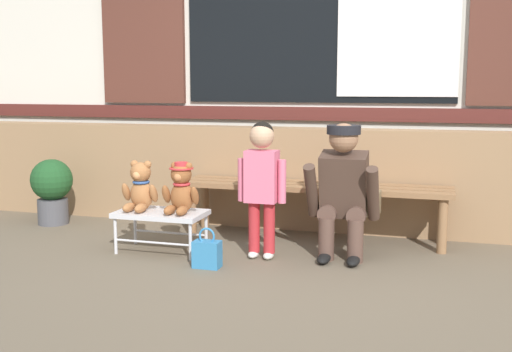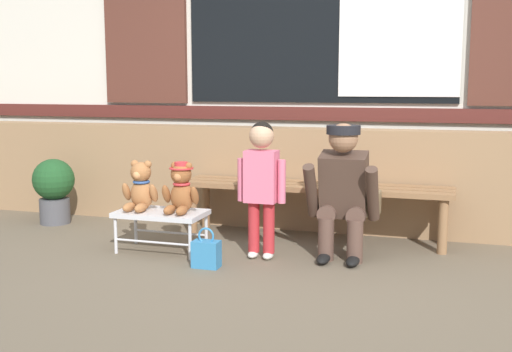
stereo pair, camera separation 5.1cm
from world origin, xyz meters
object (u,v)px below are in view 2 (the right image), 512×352
(teddy_bear_plain, at_px, (141,188))
(child_standing, at_px, (261,175))
(adult_crouching, at_px, (345,191))
(small_display_bench, at_px, (161,216))
(potted_plant, at_px, (54,187))
(teddy_bear_with_hat, at_px, (181,189))
(handbag_on_ground, at_px, (206,253))
(wooden_bench_long, at_px, (314,193))

(teddy_bear_plain, height_order, child_standing, child_standing)
(teddy_bear_plain, distance_m, adult_crouching, 1.47)
(small_display_bench, height_order, adult_crouching, adult_crouching)
(small_display_bench, relative_size, potted_plant, 1.12)
(teddy_bear_with_hat, xyz_separation_m, handbag_on_ground, (0.30, -0.28, -0.38))
(teddy_bear_plain, height_order, adult_crouching, adult_crouching)
(child_standing, relative_size, handbag_on_ground, 3.52)
(handbag_on_ground, xyz_separation_m, potted_plant, (-1.77, 0.84, 0.23))
(teddy_bear_plain, height_order, handbag_on_ground, teddy_bear_plain)
(teddy_bear_plain, bearing_deg, handbag_on_ground, -24.14)
(adult_crouching, relative_size, handbag_on_ground, 3.49)
(adult_crouching, relative_size, potted_plant, 1.67)
(teddy_bear_with_hat, distance_m, adult_crouching, 1.16)
(small_display_bench, xyz_separation_m, teddy_bear_plain, (-0.16, 0.00, 0.20))
(wooden_bench_long, xyz_separation_m, potted_plant, (-2.29, -0.11, -0.05))
(teddy_bear_with_hat, bearing_deg, potted_plant, 158.97)
(wooden_bench_long, distance_m, adult_crouching, 0.57)
(small_display_bench, xyz_separation_m, potted_plant, (-1.30, 0.56, 0.06))
(wooden_bench_long, xyz_separation_m, adult_crouching, (0.31, -0.47, 0.11))
(handbag_on_ground, bearing_deg, teddy_bear_with_hat, 137.20)
(wooden_bench_long, distance_m, handbag_on_ground, 1.13)
(adult_crouching, bearing_deg, child_standing, -163.91)
(handbag_on_ground, bearing_deg, teddy_bear_plain, 155.86)
(adult_crouching, bearing_deg, teddy_bear_plain, -171.76)
(child_standing, bearing_deg, adult_crouching, 16.09)
(child_standing, bearing_deg, small_display_bench, -175.93)
(child_standing, relative_size, adult_crouching, 1.01)
(teddy_bear_plain, height_order, teddy_bear_with_hat, same)
(wooden_bench_long, xyz_separation_m, small_display_bench, (-0.99, -0.68, -0.11))
(wooden_bench_long, bearing_deg, child_standing, -111.26)
(small_display_bench, height_order, child_standing, child_standing)
(teddy_bear_with_hat, bearing_deg, adult_crouching, 10.48)
(handbag_on_ground, bearing_deg, potted_plant, 154.50)
(small_display_bench, distance_m, handbag_on_ground, 0.56)
(potted_plant, bearing_deg, wooden_bench_long, 2.86)
(teddy_bear_with_hat, distance_m, child_standing, 0.60)
(wooden_bench_long, relative_size, child_standing, 2.19)
(child_standing, bearing_deg, teddy_bear_with_hat, -175.03)
(wooden_bench_long, relative_size, handbag_on_ground, 7.72)
(adult_crouching, bearing_deg, wooden_bench_long, 123.59)
(handbag_on_ground, bearing_deg, child_standing, 49.36)
(small_display_bench, relative_size, teddy_bear_with_hat, 1.76)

